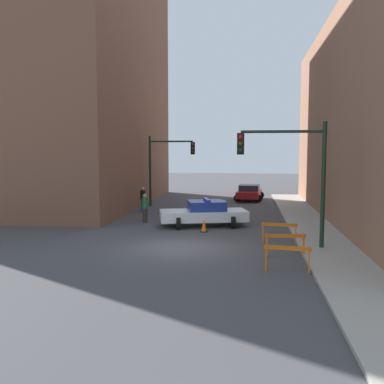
{
  "coord_description": "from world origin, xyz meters",
  "views": [
    {
      "loc": [
        2.82,
        -17.73,
        4.15
      ],
      "look_at": [
        -0.28,
        5.92,
        1.82
      ],
      "focal_mm": 40.0,
      "sensor_mm": 36.0,
      "label": 1
    }
  ],
  "objects_px": {
    "traffic_cone": "(204,226)",
    "traffic_light_near": "(295,165)",
    "parked_car_near": "(249,192)",
    "barrier_mid": "(285,241)",
    "barrier_front": "(287,254)",
    "pedestrian_corner": "(143,199)",
    "police_car": "(204,213)",
    "traffic_light_far": "(165,161)",
    "barrier_back": "(279,229)",
    "pedestrian_crossing": "(145,208)"
  },
  "relations": [
    {
      "from": "traffic_cone",
      "to": "traffic_light_near",
      "type": "bearing_deg",
      "value": -39.28
    },
    {
      "from": "parked_car_near",
      "to": "barrier_mid",
      "type": "relative_size",
      "value": 2.79
    },
    {
      "from": "barrier_front",
      "to": "barrier_mid",
      "type": "distance_m",
      "value": 2.14
    },
    {
      "from": "pedestrian_corner",
      "to": "traffic_cone",
      "type": "relative_size",
      "value": 2.53
    },
    {
      "from": "parked_car_near",
      "to": "pedestrian_corner",
      "type": "height_order",
      "value": "pedestrian_corner"
    },
    {
      "from": "police_car",
      "to": "traffic_light_far",
      "type": "bearing_deg",
      "value": 10.63
    },
    {
      "from": "parked_car_near",
      "to": "traffic_cone",
      "type": "bearing_deg",
      "value": -93.87
    },
    {
      "from": "traffic_light_far",
      "to": "barrier_back",
      "type": "relative_size",
      "value": 3.26
    },
    {
      "from": "police_car",
      "to": "pedestrian_corner",
      "type": "relative_size",
      "value": 3.02
    },
    {
      "from": "traffic_light_far",
      "to": "barrier_back",
      "type": "distance_m",
      "value": 14.3
    },
    {
      "from": "pedestrian_crossing",
      "to": "traffic_cone",
      "type": "xyz_separation_m",
      "value": [
        3.67,
        -2.41,
        -0.54
      ]
    },
    {
      "from": "barrier_mid",
      "to": "barrier_front",
      "type": "bearing_deg",
      "value": -92.87
    },
    {
      "from": "barrier_mid",
      "to": "traffic_cone",
      "type": "height_order",
      "value": "barrier_mid"
    },
    {
      "from": "barrier_back",
      "to": "traffic_cone",
      "type": "bearing_deg",
      "value": 148.89
    },
    {
      "from": "pedestrian_crossing",
      "to": "barrier_back",
      "type": "distance_m",
      "value": 8.62
    },
    {
      "from": "barrier_front",
      "to": "barrier_back",
      "type": "distance_m",
      "value": 4.65
    },
    {
      "from": "traffic_light_far",
      "to": "barrier_mid",
      "type": "distance_m",
      "value": 16.47
    },
    {
      "from": "police_car",
      "to": "pedestrian_crossing",
      "type": "bearing_deg",
      "value": 62.6
    },
    {
      "from": "parked_car_near",
      "to": "pedestrian_crossing",
      "type": "xyz_separation_m",
      "value": [
        -6.0,
        -11.85,
        0.19
      ]
    },
    {
      "from": "barrier_front",
      "to": "traffic_light_far",
      "type": "bearing_deg",
      "value": 114.45
    },
    {
      "from": "traffic_light_near",
      "to": "traffic_cone",
      "type": "distance_m",
      "value": 6.2
    },
    {
      "from": "pedestrian_corner",
      "to": "barrier_mid",
      "type": "xyz_separation_m",
      "value": [
        8.55,
        -11.44,
        -0.24
      ]
    },
    {
      "from": "traffic_light_near",
      "to": "barrier_front",
      "type": "bearing_deg",
      "value": -98.84
    },
    {
      "from": "barrier_front",
      "to": "traffic_cone",
      "type": "height_order",
      "value": "barrier_front"
    },
    {
      "from": "traffic_light_near",
      "to": "barrier_back",
      "type": "relative_size",
      "value": 3.26
    },
    {
      "from": "barrier_mid",
      "to": "parked_car_near",
      "type": "bearing_deg",
      "value": 94.05
    },
    {
      "from": "police_car",
      "to": "pedestrian_corner",
      "type": "xyz_separation_m",
      "value": [
        -4.72,
        5.14,
        0.14
      ]
    },
    {
      "from": "pedestrian_corner",
      "to": "traffic_light_near",
      "type": "bearing_deg",
      "value": -114.21
    },
    {
      "from": "parked_car_near",
      "to": "pedestrian_corner",
      "type": "relative_size",
      "value": 2.68
    },
    {
      "from": "barrier_mid",
      "to": "traffic_cone",
      "type": "distance_m",
      "value": 5.97
    },
    {
      "from": "traffic_cone",
      "to": "parked_car_near",
      "type": "bearing_deg",
      "value": 80.71
    },
    {
      "from": "traffic_light_far",
      "to": "pedestrian_corner",
      "type": "relative_size",
      "value": 3.13
    },
    {
      "from": "pedestrian_corner",
      "to": "barrier_back",
      "type": "bearing_deg",
      "value": -112.27
    },
    {
      "from": "parked_car_near",
      "to": "pedestrian_corner",
      "type": "distance_m",
      "value": 10.41
    },
    {
      "from": "traffic_light_near",
      "to": "traffic_light_far",
      "type": "relative_size",
      "value": 1.0
    },
    {
      "from": "traffic_light_near",
      "to": "barrier_front",
      "type": "xyz_separation_m",
      "value": [
        -0.54,
        -3.47,
        -2.91
      ]
    },
    {
      "from": "barrier_mid",
      "to": "traffic_cone",
      "type": "relative_size",
      "value": 2.43
    },
    {
      "from": "police_car",
      "to": "barrier_mid",
      "type": "distance_m",
      "value": 7.38
    },
    {
      "from": "pedestrian_crossing",
      "to": "barrier_front",
      "type": "xyz_separation_m",
      "value": [
        7.23,
        -9.25,
        -0.24
      ]
    },
    {
      "from": "traffic_light_near",
      "to": "police_car",
      "type": "distance_m",
      "value": 7.12
    },
    {
      "from": "pedestrian_crossing",
      "to": "barrier_back",
      "type": "xyz_separation_m",
      "value": [
        7.29,
        -4.6,
        -0.24
      ]
    },
    {
      "from": "pedestrian_corner",
      "to": "barrier_front",
      "type": "height_order",
      "value": "pedestrian_corner"
    },
    {
      "from": "pedestrian_corner",
      "to": "police_car",
      "type": "bearing_deg",
      "value": -113.26
    },
    {
      "from": "traffic_light_near",
      "to": "pedestrian_corner",
      "type": "xyz_separation_m",
      "value": [
        -8.98,
        10.11,
        -2.67
      ]
    },
    {
      "from": "barrier_front",
      "to": "barrier_back",
      "type": "xyz_separation_m",
      "value": [
        0.05,
        4.65,
        0.0
      ]
    },
    {
      "from": "traffic_light_far",
      "to": "barrier_front",
      "type": "distance_m",
      "value": 18.31
    },
    {
      "from": "traffic_light_far",
      "to": "traffic_cone",
      "type": "relative_size",
      "value": 7.93
    },
    {
      "from": "police_car",
      "to": "barrier_back",
      "type": "relative_size",
      "value": 3.14
    },
    {
      "from": "police_car",
      "to": "pedestrian_crossing",
      "type": "distance_m",
      "value": 3.61
    },
    {
      "from": "pedestrian_corner",
      "to": "pedestrian_crossing",
      "type": "bearing_deg",
      "value": -140.29
    }
  ]
}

